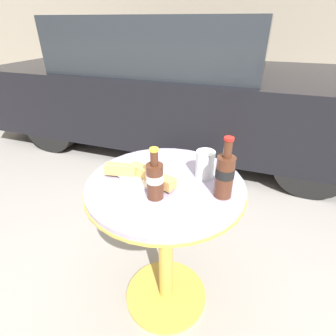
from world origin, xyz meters
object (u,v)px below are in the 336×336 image
(drinking_glass, at_px, (205,165))
(parked_car, at_px, (182,87))
(cola_bottle_right, at_px, (154,179))
(lunch_plate_near, at_px, (142,175))
(cola_bottle_left, at_px, (225,174))
(bistro_table, at_px, (166,221))

(drinking_glass, distance_m, parked_car, 2.17)
(cola_bottle_right, xyz_separation_m, lunch_plate_near, (-0.10, 0.10, -0.06))
(cola_bottle_right, relative_size, drinking_glass, 1.72)
(cola_bottle_left, xyz_separation_m, lunch_plate_near, (-0.34, -0.00, -0.07))
(cola_bottle_right, bearing_deg, lunch_plate_near, 135.58)
(bistro_table, xyz_separation_m, cola_bottle_left, (0.24, -0.02, 0.31))
(bistro_table, bearing_deg, parked_car, 105.08)
(cola_bottle_right, bearing_deg, parked_car, 104.28)
(drinking_glass, xyz_separation_m, parked_car, (-0.72, 2.04, -0.15))
(lunch_plate_near, relative_size, parked_car, 0.08)
(cola_bottle_left, bearing_deg, parked_car, 110.77)
(drinking_glass, distance_m, lunch_plate_near, 0.27)
(parked_car, bearing_deg, cola_bottle_left, -69.23)
(cola_bottle_left, bearing_deg, bistro_table, 176.42)
(bistro_table, distance_m, drinking_glass, 0.32)
(drinking_glass, bearing_deg, bistro_table, -145.06)
(lunch_plate_near, bearing_deg, cola_bottle_left, 0.25)
(cola_bottle_left, distance_m, drinking_glass, 0.16)
(cola_bottle_left, relative_size, parked_car, 0.06)
(lunch_plate_near, bearing_deg, drinking_glass, 25.55)
(cola_bottle_left, height_order, drinking_glass, cola_bottle_left)
(parked_car, bearing_deg, drinking_glass, -70.58)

